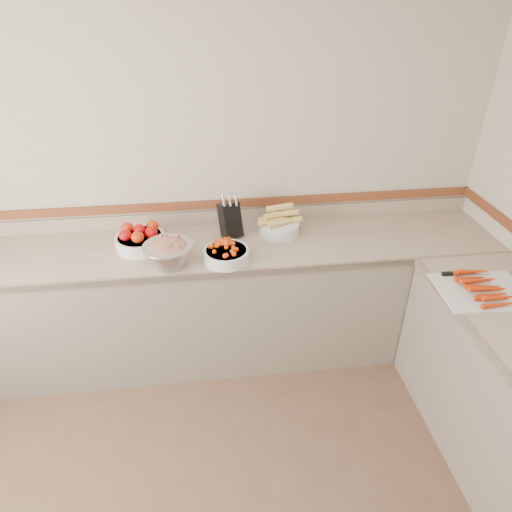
{
  "coord_description": "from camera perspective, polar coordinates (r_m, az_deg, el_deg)",
  "views": [
    {
      "loc": [
        0.06,
        -0.91,
        2.4
      ],
      "look_at": [
        0.35,
        1.35,
        1.0
      ],
      "focal_mm": 32.0,
      "sensor_mm": 36.0,
      "label": 1
    }
  ],
  "objects": [
    {
      "name": "back_wall",
      "position": [
        3.11,
        -8.06,
        10.57
      ],
      "size": [
        4.0,
        0.0,
        4.0
      ],
      "primitive_type": "plane",
      "rotation": [
        1.57,
        0.0,
        0.0
      ],
      "color": "#BCB09B",
      "rests_on": "ground_plane"
    },
    {
      "name": "counter_back",
      "position": [
        3.23,
        -6.93,
        -5.66
      ],
      "size": [
        4.0,
        0.65,
        1.08
      ],
      "color": "gray",
      "rests_on": "ground_plane"
    },
    {
      "name": "cherry_tomato_bowl",
      "position": [
        2.8,
        -3.75,
        0.41
      ],
      "size": [
        0.29,
        0.29,
        0.16
      ],
      "color": "silver",
      "rests_on": "counter_back"
    },
    {
      "name": "tomato_bowl",
      "position": [
        3.01,
        -14.3,
        2.11
      ],
      "size": [
        0.32,
        0.32,
        0.16
      ],
      "color": "silver",
      "rests_on": "counter_back"
    },
    {
      "name": "rhubarb_bowl",
      "position": [
        2.77,
        -10.88,
        0.39
      ],
      "size": [
        0.3,
        0.3,
        0.17
      ],
      "color": "#B2B2BA",
      "rests_on": "counter_back"
    },
    {
      "name": "cutting_board",
      "position": [
        2.82,
        26.42,
        -3.73
      ],
      "size": [
        0.5,
        0.4,
        0.07
      ],
      "color": "silver",
      "rests_on": "counter_right"
    },
    {
      "name": "corn_bowl",
      "position": [
        3.1,
        2.94,
        3.97
      ],
      "size": [
        0.3,
        0.27,
        0.2
      ],
      "color": "silver",
      "rests_on": "counter_back"
    },
    {
      "name": "knife_block",
      "position": [
        3.04,
        -3.24,
        4.64
      ],
      "size": [
        0.18,
        0.19,
        0.31
      ],
      "color": "black",
      "rests_on": "counter_back"
    }
  ]
}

